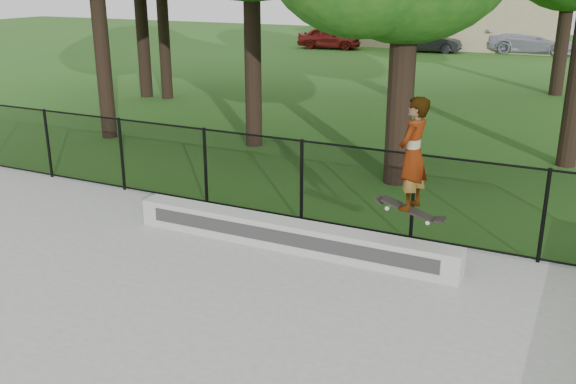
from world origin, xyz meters
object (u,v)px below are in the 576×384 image
grind_ledge (289,235)px  car_b (430,42)px  car_c (531,41)px  skater_airborne (413,156)px  car_a (329,38)px

grind_ledge → car_b: bearing=99.9°
car_c → skater_airborne: 31.11m
car_a → car_b: 6.03m
car_b → skater_airborne: 30.15m
car_c → skater_airborne: bearing=-179.2°
car_b → car_c: car_c is taller
car_b → car_c: size_ratio=0.74×
grind_ledge → car_a: size_ratio=1.46×
grind_ledge → car_c: (0.22, 31.01, 0.40)m
car_b → skater_airborne: (7.06, -29.29, 1.25)m
grind_ledge → skater_airborne: (1.93, -0.04, 1.55)m
car_b → skater_airborne: bearing=-170.5°
grind_ledge → car_a: (-11.09, 28.40, 0.36)m
grind_ledge → car_b: (-5.13, 29.25, 0.30)m
car_a → car_c: bearing=-82.9°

